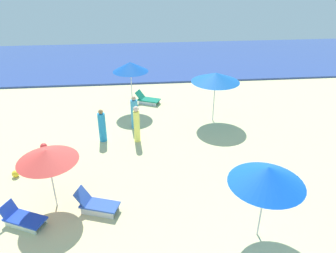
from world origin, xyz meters
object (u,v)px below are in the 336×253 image
at_px(lounge_chair_3_0, 147,99).
at_px(beach_ball_1, 16,174).
at_px(umbrella_3, 130,67).
at_px(beach_ball_0, 44,146).
at_px(umbrella_2, 47,155).
at_px(umbrella_0, 216,77).
at_px(umbrella_1, 267,175).
at_px(lounge_chair_2_1, 22,218).
at_px(beachgoer_1, 102,126).
at_px(lounge_chair_2_0, 96,204).
at_px(beachgoer_4, 137,124).
at_px(beachgoer_5, 134,113).

bearing_deg(lounge_chair_3_0, beach_ball_1, 166.97).
distance_m(umbrella_3, beach_ball_0, 5.97).
xyz_separation_m(lounge_chair_3_0, beach_ball_0, (-4.74, -4.71, -0.09)).
bearing_deg(umbrella_2, umbrella_0, 41.31).
bearing_deg(beach_ball_1, umbrella_3, 52.67).
relative_size(umbrella_0, beach_ball_0, 8.60).
relative_size(umbrella_0, umbrella_1, 1.04).
bearing_deg(lounge_chair_2_1, umbrella_2, -23.76).
relative_size(beachgoer_1, beach_ball_1, 5.77).
bearing_deg(lounge_chair_3_0, umbrella_0, -102.75).
bearing_deg(beach_ball_1, lounge_chair_2_0, -34.13).
distance_m(umbrella_0, beachgoer_4, 4.54).
distance_m(lounge_chair_2_1, beachgoer_1, 5.55).
xyz_separation_m(beachgoer_1, beachgoer_4, (1.56, -0.20, 0.13)).
height_order(umbrella_3, beach_ball_1, umbrella_3).
bearing_deg(beach_ball_0, beach_ball_1, -106.62).
distance_m(lounge_chair_2_1, lounge_chair_3_0, 10.22).
bearing_deg(beachgoer_1, umbrella_0, -89.71).
relative_size(beachgoer_5, beach_ball_1, 6.20).
relative_size(umbrella_0, lounge_chair_3_0, 1.71).
height_order(lounge_chair_2_0, lounge_chair_3_0, lounge_chair_2_0).
xyz_separation_m(umbrella_0, lounge_chair_2_1, (-7.58, -6.67, -2.10)).
bearing_deg(lounge_chair_2_0, lounge_chair_2_1, 118.33).
height_order(lounge_chair_3_0, beach_ball_0, lounge_chair_3_0).
distance_m(lounge_chair_3_0, beachgoer_5, 3.15).
xyz_separation_m(umbrella_2, umbrella_3, (2.57, 7.70, 0.43)).
relative_size(lounge_chair_2_1, beachgoer_4, 0.85).
height_order(umbrella_2, umbrella_3, umbrella_3).
height_order(lounge_chair_2_1, beach_ball_0, lounge_chair_2_1).
bearing_deg(umbrella_0, lounge_chair_3_0, 141.67).
distance_m(umbrella_2, beachgoer_4, 5.12).
relative_size(umbrella_3, beachgoer_5, 1.61).
bearing_deg(umbrella_0, beachgoer_5, -174.03).
relative_size(umbrella_3, beachgoer_4, 1.55).
distance_m(umbrella_1, beachgoer_4, 7.15).
bearing_deg(lounge_chair_2_1, beachgoer_4, -12.09).
relative_size(lounge_chair_3_0, beachgoer_1, 0.96).
distance_m(umbrella_3, lounge_chair_3_0, 2.48).
bearing_deg(beachgoer_1, beach_ball_1, 113.13).
distance_m(lounge_chair_2_0, beachgoer_5, 6.04).
bearing_deg(lounge_chair_2_1, umbrella_1, -74.46).
bearing_deg(beach_ball_1, beachgoer_5, 38.43).
distance_m(lounge_chair_2_1, beachgoer_5, 7.22).
bearing_deg(umbrella_1, lounge_chair_2_0, 162.90).
height_order(lounge_chair_3_0, beach_ball_1, lounge_chair_3_0).
xyz_separation_m(umbrella_1, lounge_chair_3_0, (-2.92, 10.42, -1.94)).
height_order(umbrella_1, beach_ball_1, umbrella_1).
distance_m(umbrella_2, beachgoer_1, 4.69).
height_order(beachgoer_4, beach_ball_1, beachgoer_4).
bearing_deg(beachgoer_4, beachgoer_5, -72.43).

